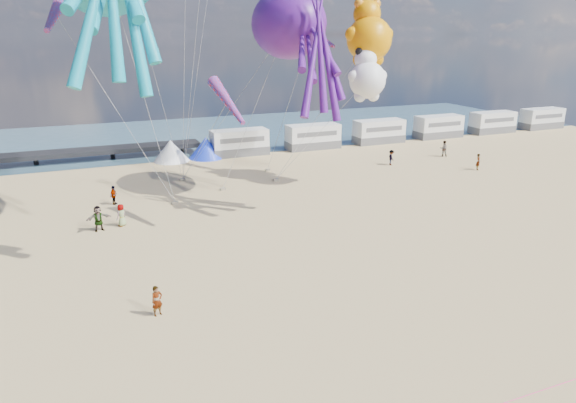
# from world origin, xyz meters

# --- Properties ---
(ground) EXTENTS (120.00, 120.00, 0.00)m
(ground) POSITION_xyz_m (0.00, 0.00, 0.00)
(ground) COLOR tan
(ground) RESTS_ON ground
(water) EXTENTS (120.00, 120.00, 0.00)m
(water) POSITION_xyz_m (0.00, 55.00, 0.02)
(water) COLOR #375769
(water) RESTS_ON ground
(motorhome_0) EXTENTS (6.60, 2.50, 3.00)m
(motorhome_0) POSITION_xyz_m (6.00, 40.00, 1.50)
(motorhome_0) COLOR silver
(motorhome_0) RESTS_ON ground
(motorhome_1) EXTENTS (6.60, 2.50, 3.00)m
(motorhome_1) POSITION_xyz_m (15.50, 40.00, 1.50)
(motorhome_1) COLOR silver
(motorhome_1) RESTS_ON ground
(motorhome_2) EXTENTS (6.60, 2.50, 3.00)m
(motorhome_2) POSITION_xyz_m (25.00, 40.00, 1.50)
(motorhome_2) COLOR silver
(motorhome_2) RESTS_ON ground
(motorhome_3) EXTENTS (6.60, 2.50, 3.00)m
(motorhome_3) POSITION_xyz_m (34.50, 40.00, 1.50)
(motorhome_3) COLOR silver
(motorhome_3) RESTS_ON ground
(motorhome_4) EXTENTS (6.60, 2.50, 3.00)m
(motorhome_4) POSITION_xyz_m (44.00, 40.00, 1.50)
(motorhome_4) COLOR silver
(motorhome_4) RESTS_ON ground
(motorhome_5) EXTENTS (6.60, 2.50, 3.00)m
(motorhome_5) POSITION_xyz_m (53.50, 40.00, 1.50)
(motorhome_5) COLOR silver
(motorhome_5) RESTS_ON ground
(tent_white) EXTENTS (4.00, 4.00, 2.40)m
(tent_white) POSITION_xyz_m (-2.00, 40.00, 1.20)
(tent_white) COLOR white
(tent_white) RESTS_ON ground
(tent_blue) EXTENTS (4.00, 4.00, 2.40)m
(tent_blue) POSITION_xyz_m (2.00, 40.00, 1.20)
(tent_blue) COLOR #1933CC
(tent_blue) RESTS_ON ground
(standing_person) EXTENTS (0.68, 0.56, 1.60)m
(standing_person) POSITION_xyz_m (-8.60, 6.74, 0.80)
(standing_person) COLOR tan
(standing_person) RESTS_ON ground
(beachgoer_1) EXTENTS (1.06, 0.92, 1.84)m
(beachgoer_1) POSITION_xyz_m (27.78, 30.35, 0.92)
(beachgoer_1) COLOR #7F6659
(beachgoer_1) RESTS_ON ground
(beachgoer_2) EXTENTS (0.79, 0.92, 1.65)m
(beachgoer_2) POSITION_xyz_m (19.82, 29.09, 0.82)
(beachgoer_2) COLOR #7F6659
(beachgoer_2) RESTS_ON ground
(beachgoer_3) EXTENTS (1.06, 1.19, 1.60)m
(beachgoer_3) POSITION_xyz_m (-9.20, 26.21, 0.80)
(beachgoer_3) COLOR #7F6659
(beachgoer_3) RESTS_ON ground
(beachgoer_4) EXTENTS (1.17, 0.68, 1.88)m
(beachgoer_4) POSITION_xyz_m (-10.69, 20.28, 0.94)
(beachgoer_4) COLOR #7F6659
(beachgoer_4) RESTS_ON ground
(beachgoer_5) EXTENTS (1.26, 1.62, 1.72)m
(beachgoer_5) POSITION_xyz_m (27.04, 23.80, 0.86)
(beachgoer_5) COLOR #7F6659
(beachgoer_5) RESTS_ON ground
(beachgoer_6) EXTENTS (0.73, 0.70, 1.68)m
(beachgoer_6) POSITION_xyz_m (-9.07, 20.72, 0.84)
(beachgoer_6) COLOR #7F6659
(beachgoer_6) RESTS_ON ground
(sandbag_a) EXTENTS (0.50, 0.35, 0.22)m
(sandbag_a) POSITION_xyz_m (-4.48, 24.37, 0.11)
(sandbag_a) COLOR gray
(sandbag_a) RESTS_ON ground
(sandbag_b) EXTENTS (0.50, 0.35, 0.22)m
(sandbag_b) POSITION_xyz_m (0.29, 26.75, 0.11)
(sandbag_b) COLOR gray
(sandbag_b) RESTS_ON ground
(sandbag_c) EXTENTS (0.50, 0.35, 0.22)m
(sandbag_c) POSITION_xyz_m (5.91, 27.84, 0.11)
(sandbag_c) COLOR gray
(sandbag_c) RESTS_ON ground
(sandbag_d) EXTENTS (0.50, 0.35, 0.22)m
(sandbag_d) POSITION_xyz_m (6.43, 31.65, 0.11)
(sandbag_d) COLOR gray
(sandbag_d) RESTS_ON ground
(sandbag_e) EXTENTS (0.50, 0.35, 0.22)m
(sandbag_e) POSITION_xyz_m (-2.45, 31.40, 0.11)
(sandbag_e) COLOR gray
(sandbag_e) RESTS_ON ground
(kite_octopus_purple) EXTENTS (4.98, 10.96, 12.36)m
(kite_octopus_purple) POSITION_xyz_m (5.76, 24.38, 14.38)
(kite_octopus_purple) COLOR #4F147C
(kite_panda) EXTENTS (5.07, 4.95, 5.53)m
(kite_panda) POSITION_xyz_m (12.91, 23.32, 9.70)
(kite_panda) COLOR white
(kite_teddy_orange) EXTENTS (5.99, 5.80, 6.89)m
(kite_teddy_orange) POSITION_xyz_m (13.74, 24.74, 13.13)
(kite_teddy_orange) COLOR orange
(windsock_left) EXTENTS (2.40, 7.37, 7.29)m
(windsock_left) POSITION_xyz_m (-11.86, 26.81, 15.03)
(windsock_left) COLOR red
(windsock_mid) EXTENTS (3.25, 6.27, 6.34)m
(windsock_mid) POSITION_xyz_m (10.33, 29.65, 13.80)
(windsock_mid) COLOR red
(windsock_right) EXTENTS (1.77, 5.23, 5.15)m
(windsock_right) POSITION_xyz_m (-1.40, 18.08, 9.10)
(windsock_right) COLOR red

